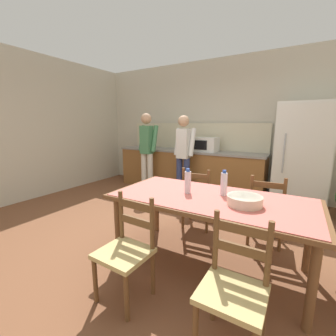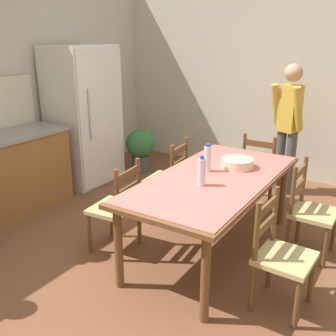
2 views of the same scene
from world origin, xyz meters
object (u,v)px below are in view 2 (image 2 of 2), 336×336
at_px(person_by_table, 288,123).
at_px(chair_side_far_right, 169,179).
at_px(chair_side_near_left, 280,255).
at_px(chair_side_far_left, 117,208).
at_px(bottle_near_centre, 202,172).
at_px(serving_bowl, 237,162).
at_px(chair_side_near_right, 310,211).
at_px(chair_head_end, 261,170).
at_px(potted_plant, 140,147).
at_px(dining_table, 214,184).
at_px(bottle_off_centre, 208,159).
at_px(refrigerator, 84,116).

bearing_deg(person_by_table, chair_side_far_right, -12.71).
distance_m(chair_side_near_left, chair_side_far_left, 1.58).
xyz_separation_m(bottle_near_centre, serving_bowl, (0.62, -0.07, -0.07)).
bearing_deg(person_by_table, chair_side_near_right, 45.77).
xyz_separation_m(chair_head_end, potted_plant, (0.17, 1.96, -0.06)).
relative_size(bottle_near_centre, potted_plant, 0.40).
xyz_separation_m(dining_table, potted_plant, (1.49, 1.97, -0.32)).
height_order(serving_bowl, potted_plant, serving_bowl).
xyz_separation_m(dining_table, bottle_off_centre, (0.10, 0.13, 0.20)).
relative_size(bottle_off_centre, chair_side_far_right, 0.30).
bearing_deg(serving_bowl, dining_table, 168.89).
distance_m(dining_table, chair_side_near_left, 0.95).
distance_m(bottle_near_centre, chair_side_far_right, 1.16).
distance_m(chair_head_end, chair_side_near_right, 1.16).
relative_size(refrigerator, bottle_near_centre, 6.96).
bearing_deg(potted_plant, bottle_off_centre, -127.01).
distance_m(bottle_off_centre, chair_head_end, 1.30).
xyz_separation_m(bottle_near_centre, person_by_table, (2.12, -0.10, 0.04)).
distance_m(chair_side_far_right, person_by_table, 1.75).
relative_size(refrigerator, bottle_off_centre, 6.96).
bearing_deg(dining_table, chair_head_end, 0.64).
distance_m(chair_head_end, potted_plant, 1.96).
bearing_deg(bottle_off_centre, chair_side_near_left, -120.96).
height_order(serving_bowl, chair_side_far_right, chair_side_far_right).
distance_m(serving_bowl, person_by_table, 1.51).
xyz_separation_m(serving_bowl, potted_plant, (1.13, 2.04, -0.44)).
relative_size(bottle_off_centre, person_by_table, 0.16).
height_order(refrigerator, chair_head_end, refrigerator).
relative_size(dining_table, bottle_off_centre, 7.64).
distance_m(chair_side_near_right, potted_plant, 2.94).
distance_m(bottle_off_centre, person_by_table, 1.78).
height_order(chair_side_far_right, chair_side_far_left, same).
relative_size(chair_side_near_left, chair_side_far_right, 1.00).
height_order(chair_head_end, chair_side_far_right, same).
distance_m(dining_table, bottle_near_centre, 0.32).
xyz_separation_m(refrigerator, chair_side_near_right, (-0.31, -3.18, -0.50)).
relative_size(chair_side_far_right, person_by_table, 0.54).
distance_m(refrigerator, person_by_table, 2.73).
xyz_separation_m(bottle_off_centre, chair_side_far_left, (-0.57, 0.66, -0.46)).
xyz_separation_m(bottle_near_centre, chair_side_far_left, (-0.21, 0.79, -0.46)).
xyz_separation_m(dining_table, serving_bowl, (0.36, -0.07, 0.13)).
height_order(refrigerator, chair_side_far_left, refrigerator).
bearing_deg(potted_plant, chair_side_far_right, -131.39).
height_order(bottle_near_centre, serving_bowl, bottle_near_centre).
relative_size(bottle_near_centre, chair_side_far_left, 0.30).
bearing_deg(chair_side_near_right, bottle_near_centre, 132.93).
relative_size(chair_head_end, potted_plant, 1.36).
bearing_deg(chair_side_near_left, chair_head_end, 26.35).
relative_size(dining_table, bottle_near_centre, 7.64).
bearing_deg(potted_plant, serving_bowl, -119.02).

